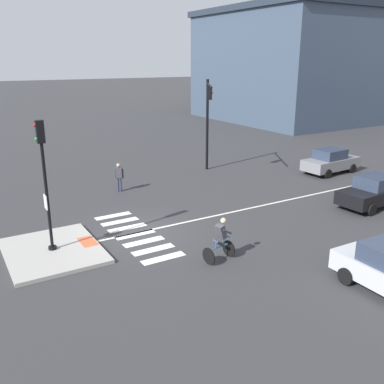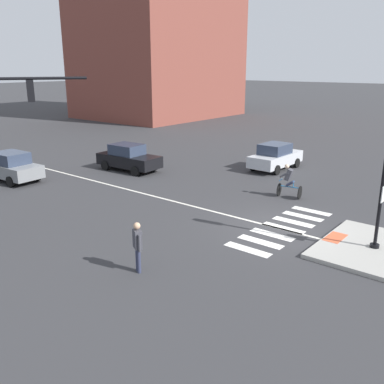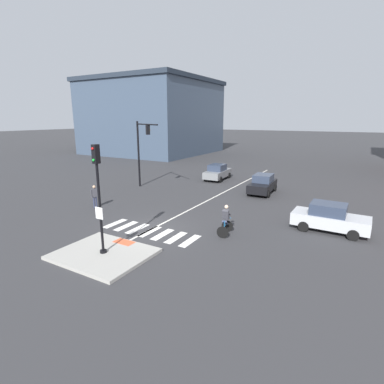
# 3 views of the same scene
# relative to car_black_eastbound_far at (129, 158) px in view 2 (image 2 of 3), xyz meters

# --- Properties ---
(ground_plane) EXTENTS (300.00, 300.00, 0.00)m
(ground_plane) POSITION_rel_car_black_eastbound_far_xyz_m (-2.87, -11.93, -0.81)
(ground_plane) COLOR #333335
(traffic_island) EXTENTS (4.34, 3.53, 0.15)m
(traffic_island) POSITION_rel_car_black_eastbound_far_xyz_m (-2.87, -15.71, -0.74)
(traffic_island) COLOR #A3A099
(traffic_island) RESTS_ON ground
(tactile_pad_front) EXTENTS (1.10, 0.60, 0.01)m
(tactile_pad_front) POSITION_rel_car_black_eastbound_far_xyz_m (-2.87, -14.30, -0.66)
(tactile_pad_front) COLOR #DB5B38
(tactile_pad_front) RESTS_ON traffic_island
(crosswalk_stripe_a) EXTENTS (0.44, 1.80, 0.01)m
(crosswalk_stripe_a) POSITION_rel_car_black_eastbound_far_xyz_m (-5.57, -12.17, -0.81)
(crosswalk_stripe_a) COLOR silver
(crosswalk_stripe_a) RESTS_ON ground
(crosswalk_stripe_b) EXTENTS (0.44, 1.80, 0.01)m
(crosswalk_stripe_b) POSITION_rel_car_black_eastbound_far_xyz_m (-4.67, -12.17, -0.81)
(crosswalk_stripe_b) COLOR silver
(crosswalk_stripe_b) RESTS_ON ground
(crosswalk_stripe_c) EXTENTS (0.44, 1.80, 0.01)m
(crosswalk_stripe_c) POSITION_rel_car_black_eastbound_far_xyz_m (-3.77, -12.17, -0.81)
(crosswalk_stripe_c) COLOR silver
(crosswalk_stripe_c) RESTS_ON ground
(crosswalk_stripe_d) EXTENTS (0.44, 1.80, 0.01)m
(crosswalk_stripe_d) POSITION_rel_car_black_eastbound_far_xyz_m (-2.87, -12.17, -0.81)
(crosswalk_stripe_d) COLOR silver
(crosswalk_stripe_d) RESTS_ON ground
(crosswalk_stripe_e) EXTENTS (0.44, 1.80, 0.01)m
(crosswalk_stripe_e) POSITION_rel_car_black_eastbound_far_xyz_m (-1.97, -12.17, -0.81)
(crosswalk_stripe_e) COLOR silver
(crosswalk_stripe_e) RESTS_ON ground
(crosswalk_stripe_f) EXTENTS (0.44, 1.80, 0.01)m
(crosswalk_stripe_f) POSITION_rel_car_black_eastbound_far_xyz_m (-1.07, -12.17, -0.81)
(crosswalk_stripe_f) COLOR silver
(crosswalk_stripe_f) RESTS_ON ground
(crosswalk_stripe_g) EXTENTS (0.44, 1.80, 0.01)m
(crosswalk_stripe_g) POSITION_rel_car_black_eastbound_far_xyz_m (-0.17, -12.17, -0.81)
(crosswalk_stripe_g) COLOR silver
(crosswalk_stripe_g) RESTS_ON ground
(lane_centre_line) EXTENTS (0.14, 28.00, 0.01)m
(lane_centre_line) POSITION_rel_car_black_eastbound_far_xyz_m (-3.01, -1.93, -0.81)
(lane_centre_line) COLOR silver
(lane_centre_line) RESTS_ON ground
(building_corner_left) EXTENTS (18.36, 15.16, 20.38)m
(building_corner_left) POSITION_rel_car_black_eastbound_far_xyz_m (23.33, 19.28, 9.40)
(building_corner_left) COLOR brown
(building_corner_left) RESTS_ON ground
(car_black_eastbound_far) EXTENTS (2.02, 4.19, 1.64)m
(car_black_eastbound_far) POSITION_rel_car_black_eastbound_far_xyz_m (0.00, 0.00, 0.00)
(car_black_eastbound_far) COLOR black
(car_black_eastbound_far) RESTS_ON ground
(car_silver_cross_right) EXTENTS (4.14, 1.92, 1.64)m
(car_silver_cross_right) POSITION_rel_car_black_eastbound_far_xyz_m (6.04, -6.92, 0.00)
(car_silver_cross_right) COLOR silver
(car_silver_cross_right) RESTS_ON ground
(car_grey_westbound_distant) EXTENTS (2.02, 4.19, 1.64)m
(car_grey_westbound_distant) POSITION_rel_car_black_eastbound_far_xyz_m (-5.91, 3.38, 0.00)
(car_grey_westbound_distant) COLOR slate
(car_grey_westbound_distant) RESTS_ON ground
(cyclist) EXTENTS (0.83, 1.18, 1.68)m
(cyclist) POSITION_rel_car_black_eastbound_far_xyz_m (1.06, -10.36, 0.06)
(cyclist) COLOR black
(cyclist) RESTS_ON ground
(pedestrian_at_curb_left) EXTENTS (0.36, 0.50, 1.67)m
(pedestrian_at_curb_left) POSITION_rel_car_black_eastbound_far_xyz_m (-9.22, -10.38, 0.17)
(pedestrian_at_curb_left) COLOR #2D334C
(pedestrian_at_curb_left) RESTS_ON ground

